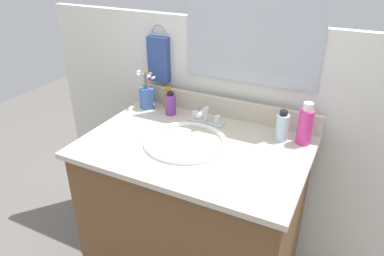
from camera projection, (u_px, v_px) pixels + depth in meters
vanity_cabinet at (194, 227)px, 1.67m from camera, size 0.87×0.57×0.84m
countertop at (194, 146)px, 1.47m from camera, size 0.91×0.62×0.02m
backsplash at (223, 107)px, 1.68m from camera, size 0.91×0.02×0.09m
back_wall at (225, 149)px, 1.85m from camera, size 2.01×0.04×1.30m
mirror_panel at (253, 18)px, 1.48m from camera, size 0.60×0.01×0.56m
towel_ring at (160, 34)px, 1.71m from camera, size 0.10×0.01×0.10m
hand_towel at (159, 59)px, 1.75m from camera, size 0.11×0.04×0.22m
sink_basin at (185, 149)px, 1.48m from camera, size 0.34×0.34×0.11m
faucet at (205, 118)px, 1.61m from camera, size 0.16×0.10×0.08m
bottle_soap_pink at (305, 125)px, 1.43m from camera, size 0.06×0.06×0.18m
bottle_cream_purple at (171, 104)px, 1.69m from camera, size 0.05×0.05×0.11m
bottle_gel_clear at (282, 127)px, 1.47m from camera, size 0.05×0.05×0.13m
bottle_oil_amber at (168, 98)px, 1.77m from camera, size 0.05×0.05×0.11m
cup_blue_plastic at (147, 97)px, 1.76m from camera, size 0.09×0.09×0.19m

